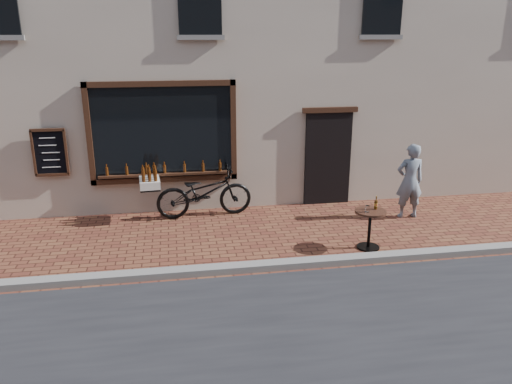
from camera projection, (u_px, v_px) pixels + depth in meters
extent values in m
plane|color=#54271B|center=(279.00, 273.00, 8.58)|extent=(90.00, 90.00, 0.00)
cube|color=slate|center=(276.00, 265.00, 8.75)|extent=(90.00, 0.25, 0.12)
cube|color=black|center=(163.00, 133.00, 10.95)|extent=(3.00, 0.06, 2.00)
cube|color=black|center=(160.00, 84.00, 10.61)|extent=(3.24, 0.10, 0.12)
cube|color=black|center=(166.00, 179.00, 11.26)|extent=(3.24, 0.10, 0.12)
cube|color=black|center=(89.00, 135.00, 10.69)|extent=(0.12, 0.10, 2.24)
cube|color=black|center=(233.00, 131.00, 11.18)|extent=(0.12, 0.10, 2.24)
cube|color=black|center=(165.00, 174.00, 11.17)|extent=(2.90, 0.16, 0.05)
cube|color=black|center=(328.00, 159.00, 11.79)|extent=(1.10, 0.10, 2.20)
cube|color=black|center=(330.00, 110.00, 11.40)|extent=(1.30, 0.10, 0.12)
cube|color=black|center=(50.00, 152.00, 10.67)|extent=(0.62, 0.04, 0.92)
cylinder|color=#3D1C07|center=(107.00, 171.00, 10.94)|extent=(0.06, 0.06, 0.19)
cylinder|color=#3D1C07|center=(127.00, 171.00, 11.00)|extent=(0.06, 0.06, 0.19)
cylinder|color=#3D1C07|center=(146.00, 170.00, 11.07)|extent=(0.06, 0.06, 0.19)
cylinder|color=#3D1C07|center=(165.00, 169.00, 11.13)|extent=(0.06, 0.06, 0.19)
cylinder|color=#3D1C07|center=(184.00, 168.00, 11.20)|extent=(0.06, 0.06, 0.19)
cylinder|color=#3D1C07|center=(202.00, 167.00, 11.26)|extent=(0.06, 0.06, 0.19)
cylinder|color=#3D1C07|center=(221.00, 167.00, 11.33)|extent=(0.06, 0.06, 0.19)
cube|color=black|center=(383.00, 1.00, 10.89)|extent=(0.90, 0.06, 1.40)
imported|color=black|center=(204.00, 192.00, 11.09)|extent=(2.17, 0.91, 1.11)
cube|color=black|center=(150.00, 187.00, 10.75)|extent=(0.47, 0.63, 0.04)
cube|color=beige|center=(150.00, 183.00, 10.72)|extent=(0.47, 0.65, 0.17)
cylinder|color=#3D1C07|center=(155.00, 176.00, 10.48)|extent=(0.07, 0.07, 0.23)
cylinder|color=#3D1C07|center=(149.00, 176.00, 10.45)|extent=(0.07, 0.07, 0.23)
cylinder|color=#3D1C07|center=(143.00, 177.00, 10.42)|extent=(0.07, 0.07, 0.23)
cylinder|color=#3D1C07|center=(155.00, 174.00, 10.62)|extent=(0.07, 0.07, 0.23)
cylinder|color=#3D1C07|center=(149.00, 174.00, 10.59)|extent=(0.07, 0.07, 0.23)
cylinder|color=#3D1C07|center=(143.00, 175.00, 10.56)|extent=(0.07, 0.07, 0.23)
cylinder|color=#3D1C07|center=(155.00, 172.00, 10.75)|extent=(0.07, 0.07, 0.23)
cylinder|color=#3D1C07|center=(149.00, 173.00, 10.72)|extent=(0.07, 0.07, 0.23)
cylinder|color=#3D1C07|center=(143.00, 173.00, 10.70)|extent=(0.07, 0.07, 0.23)
cylinder|color=#3D1C07|center=(154.00, 170.00, 10.89)|extent=(0.07, 0.07, 0.23)
cylinder|color=black|center=(368.00, 247.00, 9.59)|extent=(0.43, 0.43, 0.03)
cylinder|color=black|center=(369.00, 230.00, 9.48)|extent=(0.06, 0.06, 0.69)
cylinder|color=black|center=(371.00, 212.00, 9.37)|extent=(0.59, 0.59, 0.04)
cylinder|color=gold|center=(376.00, 205.00, 9.41)|extent=(0.06, 0.06, 0.06)
cylinder|color=white|center=(367.00, 209.00, 9.26)|extent=(0.08, 0.08, 0.13)
imported|color=slate|center=(410.00, 181.00, 10.96)|extent=(0.63, 0.43, 1.67)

